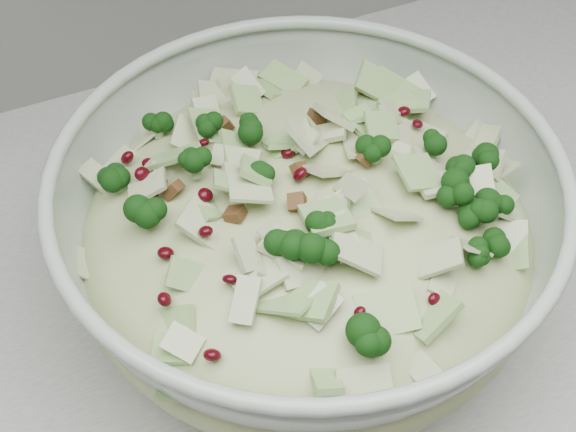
# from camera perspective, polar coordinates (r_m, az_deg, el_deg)

# --- Properties ---
(counter) EXTENTS (3.60, 0.60, 0.90)m
(counter) POSITION_cam_1_polar(r_m,az_deg,el_deg) (1.22, 11.78, -10.33)
(counter) COLOR silver
(counter) RESTS_ON floor
(mixing_bowl) EXTENTS (0.40, 0.40, 0.16)m
(mixing_bowl) POSITION_cam_1_polar(r_m,az_deg,el_deg) (0.65, 1.33, -1.38)
(mixing_bowl) COLOR #A2B2A2
(mixing_bowl) RESTS_ON counter
(salad) EXTENTS (0.47, 0.47, 0.16)m
(salad) POSITION_cam_1_polar(r_m,az_deg,el_deg) (0.63, 1.37, 0.14)
(salad) COLOR #B0BE82
(salad) RESTS_ON mixing_bowl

